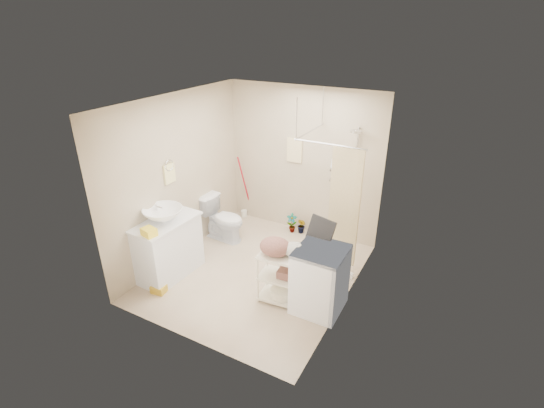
% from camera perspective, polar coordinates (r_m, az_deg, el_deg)
% --- Properties ---
extents(floor, '(3.20, 3.20, 0.00)m').
position_cam_1_polar(floor, '(6.18, -2.18, -9.84)').
color(floor, '#C8B396').
rests_on(floor, ground).
extents(ceiling, '(2.80, 3.20, 0.04)m').
position_cam_1_polar(ceiling, '(5.15, -2.67, 14.56)').
color(ceiling, silver).
rests_on(ceiling, ground).
extents(wall_back, '(2.80, 0.04, 2.60)m').
position_cam_1_polar(wall_back, '(6.86, 4.45, 6.02)').
color(wall_back, '#BFAF94').
rests_on(wall_back, ground).
extents(wall_front, '(2.80, 0.04, 2.60)m').
position_cam_1_polar(wall_front, '(4.40, -13.12, -6.29)').
color(wall_front, '#BFAF94').
rests_on(wall_front, ground).
extents(wall_left, '(0.04, 3.20, 2.60)m').
position_cam_1_polar(wall_left, '(6.32, -13.42, 3.66)').
color(wall_left, '#BFAF94').
rests_on(wall_left, ground).
extents(wall_right, '(0.04, 3.20, 2.60)m').
position_cam_1_polar(wall_right, '(5.03, 11.46, -1.88)').
color(wall_right, '#BFAF94').
rests_on(wall_right, ground).
extents(vanity, '(0.63, 1.06, 0.91)m').
position_cam_1_polar(vanity, '(6.11, -14.88, -6.14)').
color(vanity, silver).
rests_on(vanity, ground).
extents(sink, '(0.66, 0.66, 0.20)m').
position_cam_1_polar(sink, '(5.85, -15.50, -1.49)').
color(sink, white).
rests_on(sink, vanity).
extents(counter_basket, '(0.22, 0.19, 0.11)m').
position_cam_1_polar(counter_basket, '(5.54, -17.38, -3.89)').
color(counter_basket, yellow).
rests_on(counter_basket, vanity).
extents(floor_basket, '(0.32, 0.26, 0.16)m').
position_cam_1_polar(floor_basket, '(5.96, -16.09, -11.56)').
color(floor_basket, gold).
rests_on(floor_basket, ground).
extents(toilet, '(0.79, 0.49, 0.78)m').
position_cam_1_polar(toilet, '(6.92, -7.03, -2.11)').
color(toilet, silver).
rests_on(toilet, ground).
extents(mop, '(0.15, 0.15, 1.26)m').
position_cam_1_polar(mop, '(7.58, -4.20, 2.51)').
color(mop, '#AA091C').
rests_on(mop, ground).
extents(potted_plant_a, '(0.23, 0.20, 0.37)m').
position_cam_1_polar(potted_plant_a, '(7.18, 2.89, -2.79)').
color(potted_plant_a, brown).
rests_on(potted_plant_a, ground).
extents(potted_plant_b, '(0.21, 0.20, 0.30)m').
position_cam_1_polar(potted_plant_b, '(7.16, 4.32, -3.17)').
color(potted_plant_b, brown).
rests_on(potted_plant_b, ground).
extents(hanging_towel, '(0.28, 0.03, 0.42)m').
position_cam_1_polar(hanging_towel, '(6.84, 3.28, 7.76)').
color(hanging_towel, beige).
rests_on(hanging_towel, wall_back).
extents(towel_ring, '(0.04, 0.22, 0.34)m').
position_cam_1_polar(towel_ring, '(6.11, -14.65, 4.48)').
color(towel_ring, '#FEF49C').
rests_on(towel_ring, wall_left).
extents(tp_holder, '(0.08, 0.12, 0.14)m').
position_cam_1_polar(tp_holder, '(6.56, -12.37, -0.97)').
color(tp_holder, white).
rests_on(tp_holder, wall_left).
extents(shower, '(1.10, 1.10, 2.10)m').
position_cam_1_polar(shower, '(6.19, 9.44, 1.06)').
color(shower, white).
rests_on(shower, ground).
extents(shampoo_bottle_a, '(0.09, 0.09, 0.21)m').
position_cam_1_polar(shampoo_bottle_a, '(6.55, 8.89, 6.02)').
color(shampoo_bottle_a, silver).
rests_on(shampoo_bottle_a, shower).
extents(shampoo_bottle_b, '(0.08, 0.08, 0.17)m').
position_cam_1_polar(shampoo_bottle_b, '(6.51, 9.94, 5.61)').
color(shampoo_bottle_b, '#4050AF').
rests_on(shampoo_bottle_b, shower).
extents(washing_machine, '(0.62, 0.64, 0.91)m').
position_cam_1_polar(washing_machine, '(5.30, 6.95, -10.76)').
color(washing_machine, white).
rests_on(washing_machine, ground).
extents(laundry_rack, '(0.67, 0.43, 0.88)m').
position_cam_1_polar(laundry_rack, '(5.39, 1.54, -10.06)').
color(laundry_rack, '#EBE4C9').
rests_on(laundry_rack, ground).
extents(ironing_board, '(0.35, 0.12, 1.23)m').
position_cam_1_polar(ironing_board, '(5.40, 5.77, -7.86)').
color(ironing_board, black).
rests_on(ironing_board, ground).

